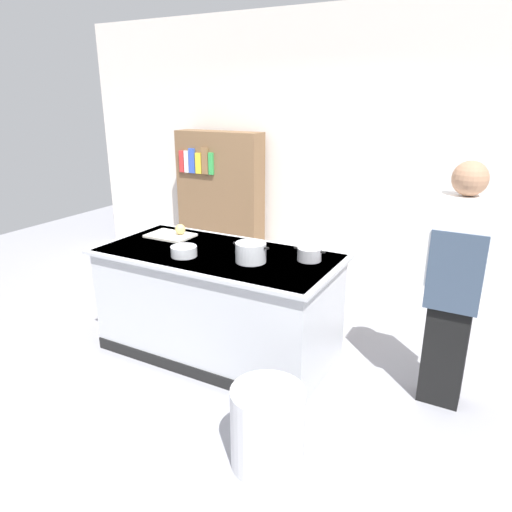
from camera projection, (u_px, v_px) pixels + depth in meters
name	position (u px, v px, depth m)	size (l,w,h in m)	color
ground_plane	(220.00, 351.00, 4.08)	(10.00, 10.00, 0.00)	gray
back_wall	(317.00, 151.00, 5.34)	(6.40, 0.12, 3.00)	silver
counter_island	(218.00, 302.00, 3.92)	(1.98, 0.98, 0.90)	#B7BABF
cutting_board	(170.00, 235.00, 4.21)	(0.40, 0.28, 0.02)	silver
onion	(180.00, 229.00, 4.19)	(0.09, 0.09, 0.09)	tan
stock_pot	(251.00, 252.00, 3.55)	(0.30, 0.23, 0.15)	#B7BABF
sauce_pan	(309.00, 254.00, 3.59)	(0.25, 0.18, 0.10)	#99999E
mixing_bowl	(184.00, 251.00, 3.69)	(0.21, 0.21, 0.08)	#B7BABF
trash_bin	(267.00, 427.00, 2.76)	(0.44, 0.44, 0.50)	silver
person_chef	(455.00, 283.00, 3.13)	(0.38, 0.25, 1.72)	black
bookshelf	(220.00, 202.00, 5.80)	(1.10, 0.31, 1.70)	brown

